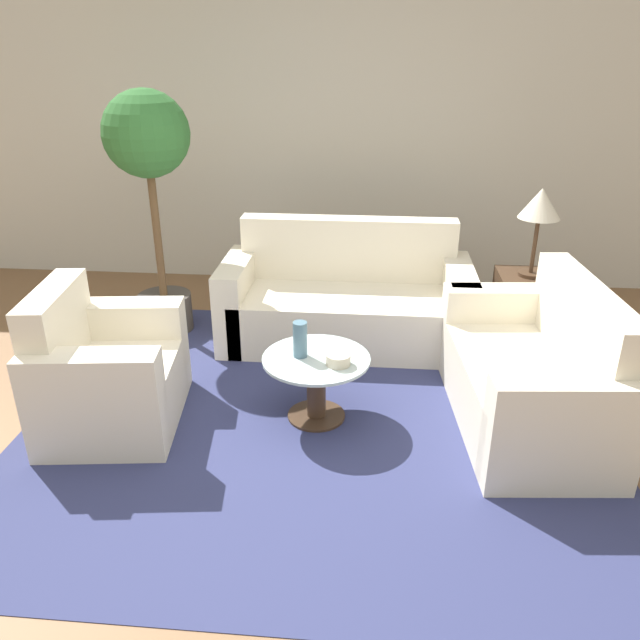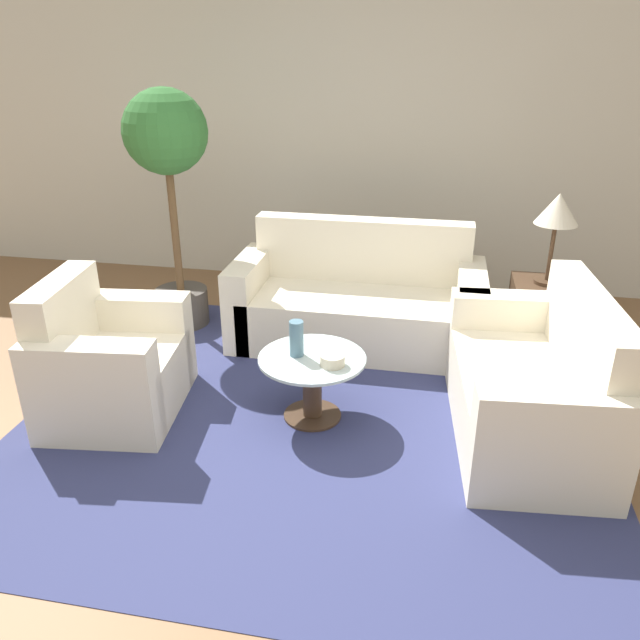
{
  "view_description": "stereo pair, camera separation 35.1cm",
  "coord_description": "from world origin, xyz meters",
  "px_view_note": "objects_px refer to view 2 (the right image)",
  "views": [
    {
      "loc": [
        0.47,
        -2.68,
        2.14
      ],
      "look_at": [
        0.15,
        0.84,
        0.55
      ],
      "focal_mm": 35.0,
      "sensor_mm": 36.0,
      "label": 1
    },
    {
      "loc": [
        0.82,
        -2.63,
        2.14
      ],
      "look_at": [
        0.15,
        0.84,
        0.55
      ],
      "focal_mm": 35.0,
      "sensor_mm": 36.0,
      "label": 2
    }
  ],
  "objects_px": {
    "coffee_table": "(312,379)",
    "potted_plant": "(169,166)",
    "loveseat": "(538,390)",
    "vase": "(296,338)",
    "armchair": "(107,367)",
    "table_lamp": "(557,213)",
    "bowl": "(332,360)",
    "sofa_main": "(358,304)"
  },
  "relations": [
    {
      "from": "loveseat",
      "to": "coffee_table",
      "type": "height_order",
      "value": "loveseat"
    },
    {
      "from": "vase",
      "to": "potted_plant",
      "type": "bearing_deg",
      "value": 136.4
    },
    {
      "from": "table_lamp",
      "to": "vase",
      "type": "height_order",
      "value": "table_lamp"
    },
    {
      "from": "table_lamp",
      "to": "potted_plant",
      "type": "bearing_deg",
      "value": 178.77
    },
    {
      "from": "coffee_table",
      "to": "bowl",
      "type": "xyz_separation_m",
      "value": [
        0.14,
        -0.08,
        0.18
      ]
    },
    {
      "from": "sofa_main",
      "to": "bowl",
      "type": "relative_size",
      "value": 12.93
    },
    {
      "from": "coffee_table",
      "to": "bowl",
      "type": "relative_size",
      "value": 4.5
    },
    {
      "from": "sofa_main",
      "to": "coffee_table",
      "type": "bearing_deg",
      "value": -95.85
    },
    {
      "from": "coffee_table",
      "to": "potted_plant",
      "type": "height_order",
      "value": "potted_plant"
    },
    {
      "from": "potted_plant",
      "to": "vase",
      "type": "bearing_deg",
      "value": -43.6
    },
    {
      "from": "coffee_table",
      "to": "potted_plant",
      "type": "xyz_separation_m",
      "value": [
        -1.33,
        1.18,
        1.01
      ]
    },
    {
      "from": "loveseat",
      "to": "armchair",
      "type": "bearing_deg",
      "value": -90.03
    },
    {
      "from": "loveseat",
      "to": "coffee_table",
      "type": "xyz_separation_m",
      "value": [
        -1.32,
        -0.09,
        -0.02
      ]
    },
    {
      "from": "sofa_main",
      "to": "table_lamp",
      "type": "height_order",
      "value": "table_lamp"
    },
    {
      "from": "potted_plant",
      "to": "armchair",
      "type": "bearing_deg",
      "value": -87.4
    },
    {
      "from": "loveseat",
      "to": "vase",
      "type": "bearing_deg",
      "value": -91.9
    },
    {
      "from": "table_lamp",
      "to": "bowl",
      "type": "height_order",
      "value": "table_lamp"
    },
    {
      "from": "coffee_table",
      "to": "armchair",
      "type": "bearing_deg",
      "value": -173.78
    },
    {
      "from": "bowl",
      "to": "potted_plant",
      "type": "bearing_deg",
      "value": 139.31
    },
    {
      "from": "loveseat",
      "to": "table_lamp",
      "type": "distance_m",
      "value": 1.31
    },
    {
      "from": "armchair",
      "to": "table_lamp",
      "type": "height_order",
      "value": "table_lamp"
    },
    {
      "from": "table_lamp",
      "to": "bowl",
      "type": "xyz_separation_m",
      "value": [
        -1.32,
        -1.2,
        -0.63
      ]
    },
    {
      "from": "sofa_main",
      "to": "coffee_table",
      "type": "distance_m",
      "value": 1.17
    },
    {
      "from": "armchair",
      "to": "vase",
      "type": "distance_m",
      "value": 1.21
    },
    {
      "from": "armchair",
      "to": "potted_plant",
      "type": "height_order",
      "value": "potted_plant"
    },
    {
      "from": "vase",
      "to": "table_lamp",
      "type": "bearing_deg",
      "value": 35.62
    },
    {
      "from": "armchair",
      "to": "potted_plant",
      "type": "xyz_separation_m",
      "value": [
        -0.06,
        1.32,
        0.99
      ]
    },
    {
      "from": "vase",
      "to": "bowl",
      "type": "bearing_deg",
      "value": -20.19
    },
    {
      "from": "loveseat",
      "to": "bowl",
      "type": "relative_size",
      "value": 10.47
    },
    {
      "from": "bowl",
      "to": "sofa_main",
      "type": "bearing_deg",
      "value": 90.79
    },
    {
      "from": "sofa_main",
      "to": "loveseat",
      "type": "relative_size",
      "value": 1.24
    },
    {
      "from": "armchair",
      "to": "coffee_table",
      "type": "bearing_deg",
      "value": -90.54
    },
    {
      "from": "coffee_table",
      "to": "potted_plant",
      "type": "relative_size",
      "value": 0.35
    },
    {
      "from": "armchair",
      "to": "bowl",
      "type": "height_order",
      "value": "armchair"
    },
    {
      "from": "coffee_table",
      "to": "sofa_main",
      "type": "bearing_deg",
      "value": 84.15
    },
    {
      "from": "armchair",
      "to": "coffee_table",
      "type": "distance_m",
      "value": 1.28
    },
    {
      "from": "table_lamp",
      "to": "potted_plant",
      "type": "distance_m",
      "value": 2.8
    },
    {
      "from": "sofa_main",
      "to": "armchair",
      "type": "bearing_deg",
      "value": -136.89
    },
    {
      "from": "armchair",
      "to": "bowl",
      "type": "distance_m",
      "value": 1.42
    },
    {
      "from": "sofa_main",
      "to": "potted_plant",
      "type": "relative_size",
      "value": 1.01
    },
    {
      "from": "armchair",
      "to": "vase",
      "type": "relative_size",
      "value": 4.5
    },
    {
      "from": "coffee_table",
      "to": "bowl",
      "type": "bearing_deg",
      "value": -29.19
    }
  ]
}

